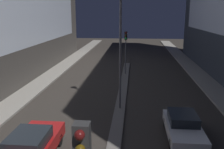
% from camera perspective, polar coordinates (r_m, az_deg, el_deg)
% --- Properties ---
extents(median_strip, '(0.75, 31.03, 0.11)m').
position_cam_1_polar(median_strip, '(19.54, 2.02, -6.51)').
color(median_strip, '#66605B').
rests_on(median_strip, ground).
extents(traffic_light_mid, '(0.32, 0.42, 4.77)m').
position_cam_1_polar(traffic_light_mid, '(27.73, 3.16, 7.17)').
color(traffic_light_mid, '#4C4C51').
rests_on(traffic_light_mid, median_strip).
extents(street_lamp, '(0.55, 0.55, 9.94)m').
position_cam_1_polar(street_lamp, '(17.14, 1.99, 13.90)').
color(street_lamp, '#4C4C51').
rests_on(street_lamp, median_strip).
extents(car_left_lane, '(1.93, 4.51, 1.54)m').
position_cam_1_polar(car_left_lane, '(12.83, -17.89, -15.25)').
color(car_left_lane, maroon).
rests_on(car_left_lane, ground).
extents(car_right_lane, '(1.81, 4.25, 1.40)m').
position_cam_1_polar(car_right_lane, '(14.76, 15.95, -11.36)').
color(car_right_lane, silver).
rests_on(car_right_lane, ground).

